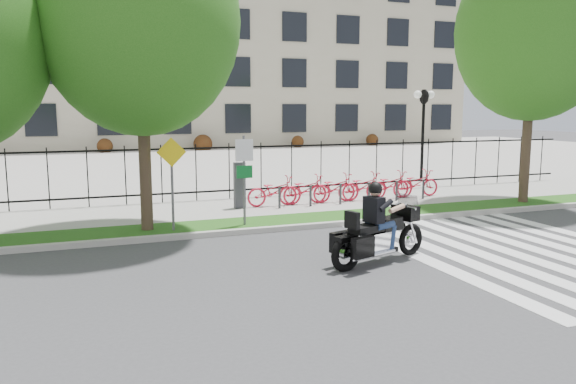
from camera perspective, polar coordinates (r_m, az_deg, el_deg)
name	(u,v)px	position (r m, az deg, el deg)	size (l,w,h in m)	color
ground	(341,271)	(11.96, 5.42, -8.03)	(120.00, 120.00, 0.00)	#3A3A3D
curb	(276,229)	(15.61, -1.18, -3.76)	(60.00, 0.20, 0.15)	#A6A49C
grass_verge	(267,223)	(16.40, -2.17, -3.16)	(60.00, 1.50, 0.15)	#1F4912
sidewalk	(243,209)	(18.74, -4.58, -1.70)	(60.00, 3.50, 0.15)	#9C9992
plaza	(165,162)	(35.81, -12.37, 3.00)	(80.00, 34.00, 0.10)	#9C9992
crosswalk_stripes	(522,251)	(14.66, 22.72, -5.53)	(5.70, 8.00, 0.01)	silver
iron_fence	(229,171)	(20.26, -5.99, 2.13)	(30.00, 0.06, 2.00)	black
office_building	(130,36)	(55.82, -15.77, 15.01)	(60.00, 21.90, 20.15)	#ADA48C
lamp_post_right	(424,112)	(26.90, 13.61, 7.91)	(1.06, 0.70, 4.25)	black
street_tree_1	(140,20)	(15.48, -14.84, 16.50)	(5.17, 5.17, 8.45)	#38261E
street_tree_2	(533,32)	(21.18, 23.66, 14.63)	(5.16, 5.16, 8.72)	#38261E
bike_share_station	(347,187)	(19.75, 5.98, 0.50)	(7.82, 0.87, 1.50)	#2D2D33
sign_pole_regulatory	(244,169)	(15.56, -4.47, 2.39)	(0.50, 0.09, 2.50)	#59595B
sign_pole_warning	(172,171)	(15.14, -11.71, 2.07)	(0.78, 0.09, 2.49)	#59595B
motorcycle_rider	(379,230)	(12.54, 9.28, -3.88)	(2.76, 1.31, 2.20)	black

